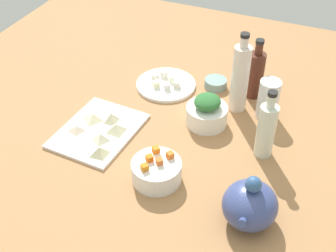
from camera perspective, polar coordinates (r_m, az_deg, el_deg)
name	(u,v)px	position (r cm, az deg, el deg)	size (l,w,h in cm)	color
tabletop	(168,142)	(143.67, 0.00, -2.01)	(190.00, 190.00, 3.00)	#A47447
cutting_board	(98,131)	(146.41, -8.79, -0.60)	(28.76, 22.30, 1.00)	white
plate_tofu	(166,85)	(165.60, -0.26, 5.25)	(21.70, 21.70, 1.20)	white
bowl_greens	(207,115)	(147.11, 4.90, 1.37)	(13.46, 13.46, 6.49)	white
bowl_carrots	(157,171)	(127.59, -1.46, -5.74)	(14.20, 14.20, 6.17)	white
bowl_small_side	(216,83)	(165.42, 6.04, 5.40)	(8.08, 8.08, 3.25)	gray
teapot	(250,204)	(117.21, 10.32, -9.74)	(16.56, 14.20, 15.37)	#3B4881
bottle_0	(240,78)	(149.78, 9.10, 6.05)	(5.85, 5.85, 28.39)	beige
bottle_1	(266,129)	(134.37, 12.32, -0.41)	(5.49, 5.49, 22.77)	silver
bottle_2	(255,73)	(159.13, 11.00, 6.54)	(5.78, 5.78, 22.02)	#4C2418
drinking_glass_0	(268,99)	(151.24, 12.56, 3.33)	(7.01, 7.01, 13.59)	white
carrot_cube_0	(145,167)	(123.14, -2.98, -5.24)	(1.80, 1.80, 1.80)	orange
carrot_cube_1	(149,158)	(125.69, -2.36, -4.08)	(1.80, 1.80, 1.80)	orange
carrot_cube_2	(159,161)	(124.69, -1.09, -4.49)	(1.80, 1.80, 1.80)	orange
carrot_cube_3	(156,150)	(128.13, -1.53, -3.04)	(1.80, 1.80, 1.80)	orange
carrot_cube_4	(170,155)	(126.53, 0.27, -3.68)	(1.80, 1.80, 1.80)	orange
chopped_greens_mound	(207,102)	(143.88, 5.01, 3.06)	(9.12, 8.53, 4.27)	#2F6C32
tofu_cube_0	(177,84)	(162.79, 1.09, 5.30)	(2.20, 2.20, 2.20)	silver
tofu_cube_1	(156,84)	(162.92, -1.52, 5.32)	(2.20, 2.20, 2.20)	#F8F4CB
tofu_cube_2	(164,74)	(168.16, -0.48, 6.53)	(2.20, 2.20, 2.20)	white
tofu_cube_3	(155,77)	(166.81, -1.61, 6.22)	(2.20, 2.20, 2.20)	silver
tofu_cube_4	(171,79)	(165.81, 0.37, 6.01)	(2.20, 2.20, 2.20)	white
tofu_cube_5	(167,86)	(161.69, -0.15, 5.04)	(2.20, 2.20, 2.20)	white
dumpling_0	(116,128)	(143.74, -6.56, -0.23)	(5.35, 5.27, 2.87)	beige
dumpling_1	(93,117)	(149.87, -9.46, 1.18)	(5.93, 5.49, 2.19)	beige
dumpling_2	(100,151)	(136.08, -8.64, -3.13)	(5.02, 4.39, 3.02)	beige
dumpling_3	(77,128)	(146.17, -11.48, -0.30)	(4.37, 4.13, 2.00)	beige
dumpling_4	(101,137)	(141.25, -8.52, -1.39)	(4.89, 4.64, 2.47)	beige
dumpling_5	(111,117)	(147.94, -7.19, 1.09)	(4.35, 3.90, 3.12)	beige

